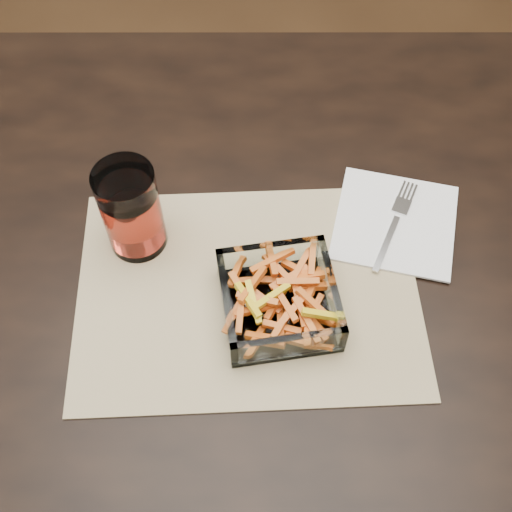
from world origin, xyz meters
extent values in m
plane|color=#331E0F|center=(0.00, 0.00, 0.00)|extent=(4.50, 4.50, 0.00)
cube|color=black|center=(0.00, 0.00, 0.73)|extent=(1.60, 0.90, 0.03)
cube|color=tan|center=(-0.04, -0.07, 0.75)|extent=(0.46, 0.35, 0.00)
cube|color=white|center=(0.00, -0.11, 0.76)|extent=(0.16, 0.16, 0.01)
cube|color=white|center=(-0.02, -0.04, 0.78)|extent=(0.14, 0.03, 0.06)
cube|color=white|center=(0.01, -0.17, 0.78)|extent=(0.14, 0.03, 0.06)
cube|color=white|center=(-0.07, -0.12, 0.78)|extent=(0.03, 0.14, 0.06)
cube|color=white|center=(0.06, -0.09, 0.78)|extent=(0.03, 0.14, 0.06)
cylinder|color=white|center=(-0.20, 0.01, 0.82)|extent=(0.08, 0.08, 0.14)
cylinder|color=red|center=(-0.20, 0.01, 0.81)|extent=(0.07, 0.07, 0.09)
cube|color=white|center=(0.16, 0.03, 0.76)|extent=(0.20, 0.20, 0.00)
cube|color=silver|center=(0.15, 0.00, 0.76)|extent=(0.05, 0.09, 0.00)
cube|color=silver|center=(0.17, 0.06, 0.76)|extent=(0.03, 0.03, 0.00)
cube|color=silver|center=(0.18, 0.09, 0.76)|extent=(0.02, 0.03, 0.00)
cube|color=silver|center=(0.18, 0.09, 0.76)|extent=(0.02, 0.03, 0.00)
cube|color=silver|center=(0.19, 0.09, 0.76)|extent=(0.02, 0.03, 0.00)
cube|color=silver|center=(0.20, 0.08, 0.76)|extent=(0.02, 0.03, 0.00)
camera|label=1|loc=(-0.03, -0.49, 1.49)|focal=45.00mm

